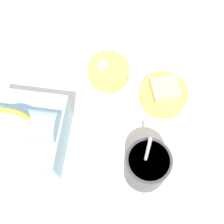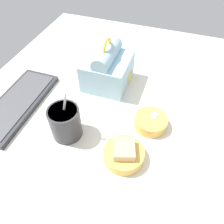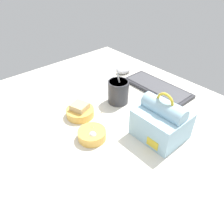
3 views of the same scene
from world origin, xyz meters
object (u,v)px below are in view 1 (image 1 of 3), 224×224
object	(u,v)px
bento_bowl_sandwich	(164,94)
bento_bowl_snacks	(108,72)
soup_cup	(147,166)
lunch_bag	(24,132)

from	to	relation	value
bento_bowl_sandwich	bento_bowl_snacks	world-z (taller)	bento_bowl_sandwich
bento_bowl_snacks	soup_cup	bearing A→B (deg)	115.81
bento_bowl_sandwich	lunch_bag	bearing A→B (deg)	27.60
soup_cup	bento_bowl_snacks	size ratio (longest dim) A/B	1.67
soup_cup	bento_bowl_sandwich	distance (cm)	20.68
soup_cup	bento_bowl_sandwich	size ratio (longest dim) A/B	1.50
bento_bowl_snacks	lunch_bag	bearing A→B (deg)	52.41
lunch_bag	bento_bowl_snacks	xyz separation A→B (cm)	(-16.33, -21.21, -5.04)
lunch_bag	bento_bowl_sandwich	distance (cm)	35.67
lunch_bag	bento_bowl_snacks	bearing A→B (deg)	-127.59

